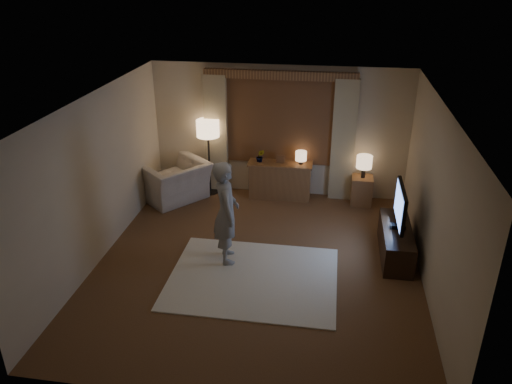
% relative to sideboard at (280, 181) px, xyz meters
% --- Properties ---
extents(room, '(5.04, 5.54, 2.64)m').
position_rel_sideboard_xyz_m(room, '(-0.06, -2.00, 0.98)').
color(room, brown).
rests_on(room, ground).
extents(rug, '(2.50, 2.00, 0.02)m').
position_rel_sideboard_xyz_m(rug, '(-0.07, -2.90, -0.34)').
color(rug, '#ECE4C7').
rests_on(rug, floor).
extents(sideboard, '(1.20, 0.40, 0.70)m').
position_rel_sideboard_xyz_m(sideboard, '(0.00, 0.00, 0.00)').
color(sideboard, brown).
rests_on(sideboard, floor).
extents(picture_frame, '(0.16, 0.02, 0.20)m').
position_rel_sideboard_xyz_m(picture_frame, '(-0.00, 0.00, 0.45)').
color(picture_frame, brown).
rests_on(picture_frame, sideboard).
extents(plant, '(0.17, 0.13, 0.30)m').
position_rel_sideboard_xyz_m(plant, '(-0.40, 0.00, 0.50)').
color(plant, '#999999').
rests_on(plant, sideboard).
extents(table_lamp_sideboard, '(0.22, 0.22, 0.30)m').
position_rel_sideboard_xyz_m(table_lamp_sideboard, '(0.40, 0.00, 0.55)').
color(table_lamp_sideboard, black).
rests_on(table_lamp_sideboard, sideboard).
extents(floor_lamp, '(0.45, 0.45, 1.54)m').
position_rel_sideboard_xyz_m(floor_lamp, '(-1.44, 0.00, 0.94)').
color(floor_lamp, black).
rests_on(floor_lamp, floor).
extents(armchair, '(1.56, 1.58, 0.78)m').
position_rel_sideboard_xyz_m(armchair, '(-2.04, -0.42, 0.04)').
color(armchair, beige).
rests_on(armchair, floor).
extents(side_table, '(0.40, 0.40, 0.56)m').
position_rel_sideboard_xyz_m(side_table, '(1.61, -0.05, -0.07)').
color(side_table, brown).
rests_on(side_table, floor).
extents(table_lamp_side, '(0.30, 0.30, 0.44)m').
position_rel_sideboard_xyz_m(table_lamp_side, '(1.61, -0.05, 0.52)').
color(table_lamp_side, black).
rests_on(table_lamp_side, side_table).
extents(tv_stand, '(0.45, 1.40, 0.50)m').
position_rel_sideboard_xyz_m(tv_stand, '(2.09, -1.89, -0.10)').
color(tv_stand, black).
rests_on(tv_stand, floor).
extents(tv, '(0.24, 0.98, 0.70)m').
position_rel_sideboard_xyz_m(tv, '(2.09, -1.89, 0.54)').
color(tv, black).
rests_on(tv, tv_stand).
extents(person, '(0.56, 0.70, 1.66)m').
position_rel_sideboard_xyz_m(person, '(-0.56, -2.44, 0.50)').
color(person, gray).
rests_on(person, rug).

